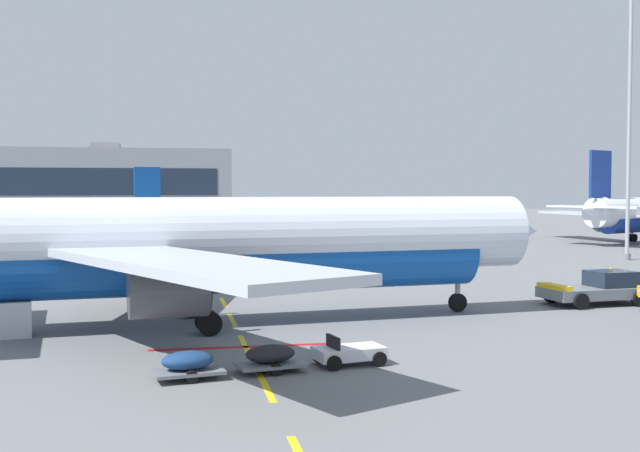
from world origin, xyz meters
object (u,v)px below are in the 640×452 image
object	(u,v)px
apron_light_mast_far	(630,66)
baggage_train	(271,357)
pushback_tug	(598,289)
uld_cargo_container	(12,319)
airliner_mid_left	(223,215)
airliner_foreground	(228,243)

from	to	relation	value
apron_light_mast_far	baggage_train	bearing A→B (deg)	-134.89
pushback_tug	uld_cargo_container	bearing A→B (deg)	-172.54
airliner_mid_left	apron_light_mast_far	xyz separation A→B (m)	(34.62, -40.32, 14.92)
apron_light_mast_far	pushback_tug	bearing A→B (deg)	-125.04
airliner_foreground	pushback_tug	bearing A→B (deg)	6.73
apron_light_mast_far	airliner_mid_left	bearing A→B (deg)	130.65
airliner_mid_left	baggage_train	size ratio (longest dim) A/B	3.02
airliner_foreground	apron_light_mast_far	size ratio (longest dim) A/B	1.18
airliner_foreground	baggage_train	world-z (taller)	airliner_foreground
airliner_mid_left	uld_cargo_container	world-z (taller)	airliner_mid_left
apron_light_mast_far	airliner_foreground	bearing A→B (deg)	-144.42
baggage_train	apron_light_mast_far	size ratio (longest dim) A/B	0.30
airliner_foreground	uld_cargo_container	size ratio (longest dim) A/B	19.00
baggage_train	airliner_foreground	bearing A→B (deg)	94.01
pushback_tug	uld_cargo_container	distance (m)	31.25
airliner_foreground	pushback_tug	size ratio (longest dim) A/B	5.56
airliner_foreground	uld_cargo_container	bearing A→B (deg)	-170.94
pushback_tug	airliner_foreground	bearing A→B (deg)	-173.27
airliner_mid_left	uld_cargo_container	size ratio (longest dim) A/B	14.38
baggage_train	uld_cargo_container	xyz separation A→B (m)	(-10.46, 9.00, 0.28)
baggage_train	airliner_mid_left	bearing A→B (deg)	87.25
airliner_mid_left	apron_light_mast_far	size ratio (longest dim) A/B	0.89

